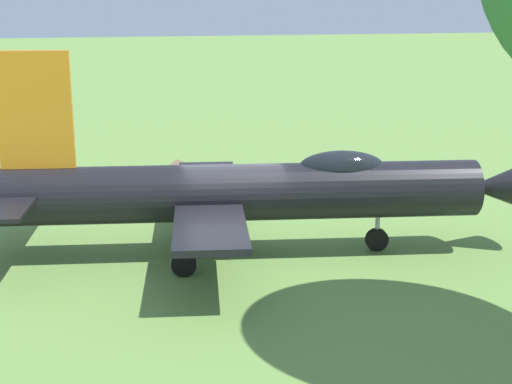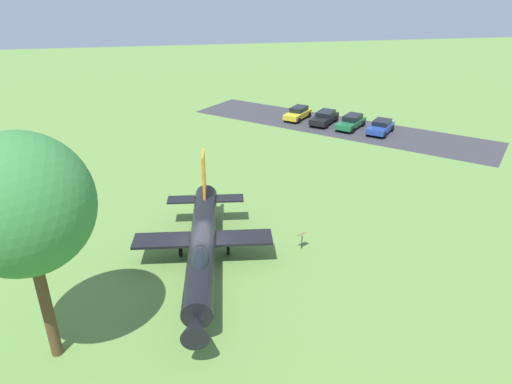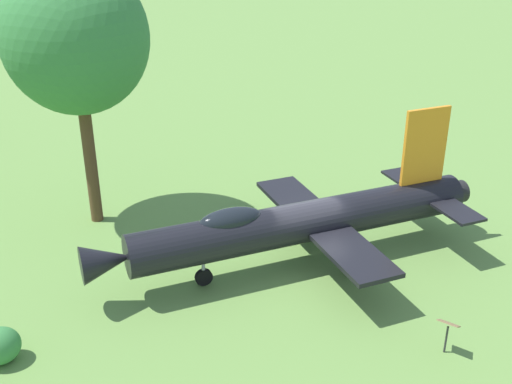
% 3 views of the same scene
% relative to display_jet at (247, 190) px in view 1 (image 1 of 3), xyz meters
% --- Properties ---
extents(ground_plane, '(200.00, 200.00, 0.00)m').
position_rel_display_jet_xyz_m(ground_plane, '(-0.35, 0.04, -1.72)').
color(ground_plane, '#668E42').
extents(display_jet, '(14.51, 8.15, 5.23)m').
position_rel_display_jet_xyz_m(display_jet, '(0.00, 0.00, 0.00)').
color(display_jet, black).
rests_on(display_jet, ground_plane).
extents(info_plaque, '(0.61, 0.71, 1.14)m').
position_rel_display_jet_xyz_m(info_plaque, '(-1.16, 6.15, -0.86)').
color(info_plaque, '#333333').
rests_on(info_plaque, ground_plane).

